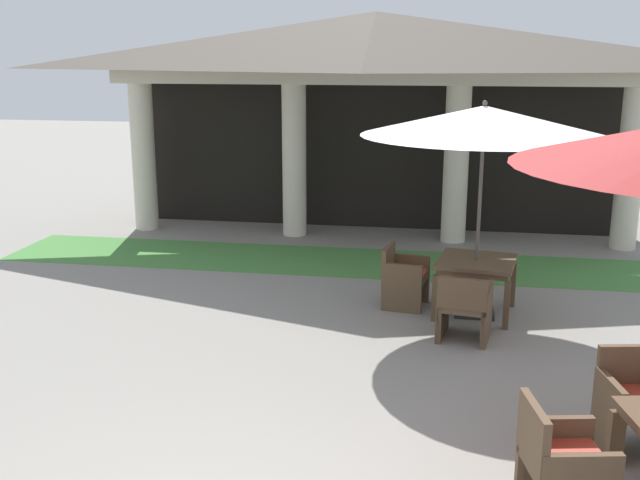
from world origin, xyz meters
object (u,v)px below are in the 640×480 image
at_px(patio_chair_mid_left_north, 637,404).
at_px(patio_chair_near_foreground_west, 404,278).
at_px(patio_umbrella_near_foreground, 484,122).
at_px(patio_chair_mid_left_west, 561,467).
at_px(patio_table_near_foreground, 476,267).
at_px(patio_chair_near_foreground_south, 464,307).

bearing_deg(patio_chair_mid_left_north, patio_chair_near_foreground_west, -68.41).
relative_size(patio_umbrella_near_foreground, patio_chair_near_foreground_west, 3.72).
height_order(patio_chair_near_foreground_west, patio_chair_mid_left_north, patio_chair_mid_left_north).
relative_size(patio_chair_mid_left_north, patio_chair_mid_left_west, 0.93).
distance_m(patio_table_near_foreground, patio_chair_near_foreground_west, 0.95).
bearing_deg(patio_table_near_foreground, patio_chair_near_foreground_south, -99.25).
height_order(patio_chair_near_foreground_west, patio_chair_near_foreground_south, patio_chair_near_foreground_south).
distance_m(patio_chair_near_foreground_west, patio_chair_near_foreground_south, 1.31).
relative_size(patio_table_near_foreground, patio_chair_mid_left_west, 1.19).
bearing_deg(patio_umbrella_near_foreground, patio_chair_mid_left_west, -83.77).
bearing_deg(patio_chair_mid_left_north, patio_umbrella_near_foreground, -80.10).
bearing_deg(patio_chair_near_foreground_west, patio_chair_mid_left_north, 42.19).
bearing_deg(patio_umbrella_near_foreground, patio_chair_near_foreground_west, 170.75).
bearing_deg(patio_chair_near_foreground_west, patio_umbrella_near_foreground, 90.00).
xyz_separation_m(patio_table_near_foreground, patio_umbrella_near_foreground, (0.00, -0.00, 1.81)).
xyz_separation_m(patio_umbrella_near_foreground, patio_chair_mid_left_west, (0.47, -4.29, -2.01)).
distance_m(patio_table_near_foreground, patio_chair_mid_left_north, 3.39).
relative_size(patio_chair_near_foreground_west, patio_chair_mid_left_west, 0.89).
bearing_deg(patio_table_near_foreground, patio_chair_mid_left_north, -68.74).
relative_size(patio_chair_near_foreground_west, patio_chair_near_foreground_south, 0.99).
height_order(patio_chair_near_foreground_west, patio_chair_mid_left_west, patio_chair_mid_left_west).
distance_m(patio_chair_near_foreground_west, patio_chair_mid_left_north, 3.93).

